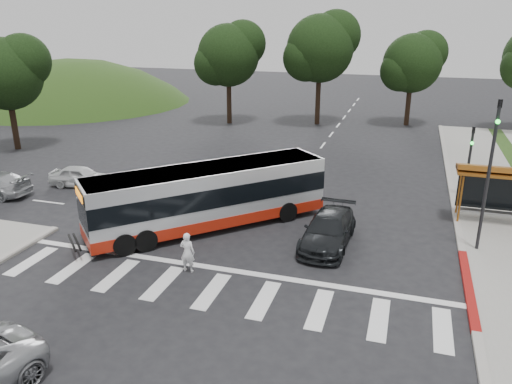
% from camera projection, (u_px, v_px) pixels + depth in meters
% --- Properties ---
extents(ground, '(140.00, 140.00, 0.00)m').
position_uv_depth(ground, '(253.00, 237.00, 22.79)').
color(ground, black).
rests_on(ground, ground).
extents(sidewalk_east, '(4.00, 40.00, 0.12)m').
position_uv_depth(sidewalk_east, '(492.00, 202.00, 26.87)').
color(sidewalk_east, gray).
rests_on(sidewalk_east, ground).
extents(curb_east, '(0.30, 40.00, 0.15)m').
position_uv_depth(curb_east, '(453.00, 198.00, 27.43)').
color(curb_east, '#9E9991').
rests_on(curb_east, ground).
extents(curb_east_red, '(0.32, 6.00, 0.15)m').
position_uv_depth(curb_east_red, '(468.00, 287.00, 18.43)').
color(curb_east_red, maroon).
rests_on(curb_east_red, ground).
extents(hillside_nw, '(44.00, 44.00, 10.00)m').
position_uv_depth(hillside_nw, '(72.00, 102.00, 58.80)').
color(hillside_nw, '#1E3B13').
rests_on(hillside_nw, ground).
extents(crosswalk_ladder, '(18.00, 2.60, 0.01)m').
position_uv_depth(crosswalk_ladder, '(212.00, 291.00, 18.28)').
color(crosswalk_ladder, silver).
rests_on(crosswalk_ladder, ground).
extents(bus_shelter, '(4.20, 1.60, 2.86)m').
position_uv_depth(bus_shelter, '(503.00, 177.00, 23.56)').
color(bus_shelter, '#945318').
rests_on(bus_shelter, sidewalk_east).
extents(traffic_signal_ne_tall, '(0.18, 0.37, 6.50)m').
position_uv_depth(traffic_signal_ne_tall, '(490.00, 164.00, 20.14)').
color(traffic_signal_ne_tall, black).
rests_on(traffic_signal_ne_tall, ground).
extents(traffic_signal_ne_short, '(0.18, 0.37, 4.00)m').
position_uv_depth(traffic_signal_ne_short, '(470.00, 155.00, 26.90)').
color(traffic_signal_ne_short, black).
rests_on(traffic_signal_ne_short, ground).
extents(tree_north_a, '(6.60, 6.15, 10.17)m').
position_uv_depth(tree_north_a, '(321.00, 47.00, 44.49)').
color(tree_north_a, black).
rests_on(tree_north_a, ground).
extents(tree_north_b, '(5.72, 5.33, 8.43)m').
position_uv_depth(tree_north_b, '(413.00, 62.00, 44.45)').
color(tree_north_b, black).
rests_on(tree_north_b, ground).
extents(tree_north_c, '(6.16, 5.74, 9.30)m').
position_uv_depth(tree_north_c, '(229.00, 54.00, 45.15)').
color(tree_north_c, black).
rests_on(tree_north_c, ground).
extents(tree_west_a, '(5.72, 5.33, 8.43)m').
position_uv_depth(tree_west_a, '(7.00, 73.00, 36.13)').
color(tree_west_a, black).
rests_on(tree_west_a, ground).
extents(transit_bus, '(9.78, 9.83, 2.94)m').
position_uv_depth(transit_bus, '(208.00, 198.00, 23.42)').
color(transit_bus, silver).
rests_on(transit_bus, ground).
extents(pedestrian, '(0.60, 0.40, 1.64)m').
position_uv_depth(pedestrian, '(187.00, 252.00, 19.47)').
color(pedestrian, white).
rests_on(pedestrian, ground).
extents(dark_sedan, '(2.11, 4.83, 1.38)m').
position_uv_depth(dark_sedan, '(328.00, 230.00, 21.82)').
color(dark_sedan, black).
rests_on(dark_sedan, ground).
extents(west_car_white, '(3.78, 1.96, 1.23)m').
position_uv_depth(west_car_white, '(81.00, 176.00, 29.40)').
color(west_car_white, silver).
rests_on(west_car_white, ground).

